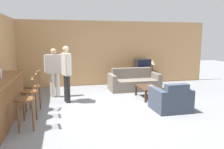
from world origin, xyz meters
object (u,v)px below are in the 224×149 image
Objects in this scene: book_on_table at (151,86)px; person_by_window at (54,70)px; bar_chair_mid at (30,95)px; tv at (143,65)px; tv_unit at (142,78)px; bar_chair_near at (26,103)px; couch_far at (134,82)px; table_lamp at (153,63)px; bottle at (0,72)px; person_by_counter at (66,71)px; bar_chair_far at (33,89)px; armchair_near at (171,100)px; coffee_table at (148,88)px.

person_by_window is (-3.00, 0.82, 0.50)m from book_on_table.
bar_chair_mid reaches higher than tv.
person_by_window is at bearing -160.04° from tv_unit.
bar_chair_near is 4.52m from couch_far.
bar_chair_near is at bearing -139.20° from table_lamp.
bottle reaches higher than tv.
book_on_table is (4.14, 1.03, -0.74)m from bottle.
person_by_counter reaches higher than bottle.
bottle is at bearing -139.86° from bar_chair_far.
book_on_table is at bearing -114.52° from table_lamp.
book_on_table is at bearing -103.71° from tv.
bottle is (-0.62, 0.73, 0.55)m from bar_chair_near.
bar_chair_far is at bearing -144.85° from person_by_counter.
armchair_near is 3.45m from tv_unit.
couch_far is 1.58× the size of tv_unit.
couch_far reaches higher than coffee_table.
armchair_near is (3.52, -0.81, -0.29)m from bar_chair_far.
tv_unit is 0.70× the size of person_by_counter.
bar_chair_near reaches higher than armchair_near.
table_lamp is at bearing 31.54° from bottle.
table_lamp is (4.47, 3.86, 0.32)m from bar_chair_near.
armchair_near is at bearing -28.51° from person_by_counter.
tv is 3.72m from person_by_counter.
book_on_table is at bearing -15.21° from person_by_window.
tv_unit is 2.15m from book_on_table.
tv_unit is 0.53m from tv.
bar_chair_far is at bearing 90.02° from bar_chair_near.
book_on_table is (-0.51, -2.09, 0.11)m from tv_unit.
person_by_window is at bearing 74.91° from bar_chair_mid.
tv_unit is at bearing 76.31° from book_on_table.
coffee_table is (3.41, 0.48, -0.25)m from bar_chair_far.
person_by_counter is at bearing 53.67° from bar_chair_mid.
bar_chair_far is 0.58× the size of couch_far.
bar_chair_far is 1.45m from person_by_window.
bar_chair_near is 1.11m from bottle.
coffee_table is at bearing 14.05° from bottle.
person_by_window is (-3.51, -1.27, 0.07)m from tv.
bar_chair_mid is at bearing -4.70° from bottle.
person_by_counter is (0.88, 0.62, 0.37)m from bar_chair_far.
tv_unit is at bearing -180.00° from table_lamp.
bar_chair_mid is 1.18× the size of armchair_near.
bar_chair_mid and bar_chair_far have the same top height.
bottle reaches higher than table_lamp.
person_by_counter is at bearing -62.52° from person_by_window.
bar_chair_far is 0.98m from bottle.
bar_chair_mid is at bearing -145.23° from couch_far.
table_lamp is at bearing 74.41° from armchair_near.
book_on_table is at bearing 26.67° from bar_chair_near.
table_lamp is at bearing 63.48° from coffee_table.
tv_unit is at bearing 73.88° from coffee_table.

